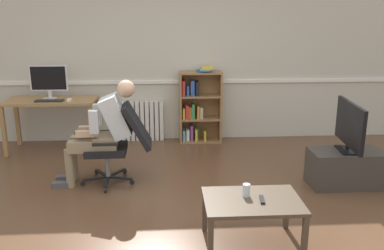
{
  "coord_description": "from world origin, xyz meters",
  "views": [
    {
      "loc": [
        -0.13,
        -3.68,
        1.95
      ],
      "look_at": [
        0.15,
        0.85,
        0.7
      ],
      "focal_mm": 38.12,
      "sensor_mm": 36.0,
      "label": 1
    }
  ],
  "objects_px": {
    "bookshelf": "(198,107)",
    "spare_remote": "(262,200)",
    "imac_monitor": "(49,79)",
    "office_chair": "(120,140)",
    "keyboard": "(49,101)",
    "coffee_table": "(252,205)",
    "computer_mouse": "(69,100)",
    "radiator": "(140,121)",
    "drinking_glass": "(246,190)",
    "tv_stand": "(345,168)",
    "person_seated": "(103,130)",
    "tv_screen": "(350,126)",
    "computer_desk": "(51,107)"
  },
  "relations": [
    {
      "from": "computer_mouse",
      "to": "computer_desk",
      "type": "bearing_deg",
      "value": 157.87
    },
    {
      "from": "bookshelf",
      "to": "office_chair",
      "type": "height_order",
      "value": "bookshelf"
    },
    {
      "from": "bookshelf",
      "to": "office_chair",
      "type": "xyz_separation_m",
      "value": [
        -1.02,
        -1.55,
        -0.03
      ]
    },
    {
      "from": "imac_monitor",
      "to": "drinking_glass",
      "type": "xyz_separation_m",
      "value": [
        2.36,
        -2.71,
        -0.55
      ]
    },
    {
      "from": "bookshelf",
      "to": "imac_monitor",
      "type": "bearing_deg",
      "value": -174.39
    },
    {
      "from": "tv_stand",
      "to": "computer_desk",
      "type": "bearing_deg",
      "value": 157.78
    },
    {
      "from": "keyboard",
      "to": "computer_mouse",
      "type": "distance_m",
      "value": 0.27
    },
    {
      "from": "bookshelf",
      "to": "person_seated",
      "type": "distance_m",
      "value": 1.97
    },
    {
      "from": "imac_monitor",
      "to": "tv_stand",
      "type": "relative_size",
      "value": 0.64
    },
    {
      "from": "office_chair",
      "to": "tv_screen",
      "type": "bearing_deg",
      "value": 82.99
    },
    {
      "from": "computer_mouse",
      "to": "spare_remote",
      "type": "height_order",
      "value": "computer_mouse"
    },
    {
      "from": "computer_desk",
      "to": "keyboard",
      "type": "relative_size",
      "value": 3.28
    },
    {
      "from": "keyboard",
      "to": "coffee_table",
      "type": "bearing_deg",
      "value": -47.41
    },
    {
      "from": "keyboard",
      "to": "computer_mouse",
      "type": "xyz_separation_m",
      "value": [
        0.27,
        0.02,
        0.01
      ]
    },
    {
      "from": "bookshelf",
      "to": "spare_remote",
      "type": "distance_m",
      "value": 3.04
    },
    {
      "from": "bookshelf",
      "to": "computer_desk",
      "type": "bearing_deg",
      "value": -172.29
    },
    {
      "from": "office_chair",
      "to": "tv_stand",
      "type": "bearing_deg",
      "value": 82.99
    },
    {
      "from": "keyboard",
      "to": "computer_mouse",
      "type": "bearing_deg",
      "value": 4.22
    },
    {
      "from": "computer_mouse",
      "to": "radiator",
      "type": "bearing_deg",
      "value": 28.45
    },
    {
      "from": "tv_stand",
      "to": "drinking_glass",
      "type": "distance_m",
      "value": 1.8
    },
    {
      "from": "drinking_glass",
      "to": "spare_remote",
      "type": "bearing_deg",
      "value": -38.9
    },
    {
      "from": "keyboard",
      "to": "radiator",
      "type": "distance_m",
      "value": 1.4
    },
    {
      "from": "radiator",
      "to": "person_seated",
      "type": "height_order",
      "value": "person_seated"
    },
    {
      "from": "bookshelf",
      "to": "tv_screen",
      "type": "distance_m",
      "value": 2.41
    },
    {
      "from": "imac_monitor",
      "to": "coffee_table",
      "type": "height_order",
      "value": "imac_monitor"
    },
    {
      "from": "office_chair",
      "to": "tv_screen",
      "type": "distance_m",
      "value": 2.63
    },
    {
      "from": "computer_mouse",
      "to": "radiator",
      "type": "distance_m",
      "value": 1.16
    },
    {
      "from": "imac_monitor",
      "to": "office_chair",
      "type": "distance_m",
      "value": 1.83
    },
    {
      "from": "drinking_glass",
      "to": "tv_screen",
      "type": "bearing_deg",
      "value": 38.78
    },
    {
      "from": "tv_stand",
      "to": "person_seated",
      "type": "bearing_deg",
      "value": 174.78
    },
    {
      "from": "imac_monitor",
      "to": "person_seated",
      "type": "bearing_deg",
      "value": -54.87
    },
    {
      "from": "keyboard",
      "to": "radiator",
      "type": "xyz_separation_m",
      "value": [
        1.21,
        0.53,
        -0.45
      ]
    },
    {
      "from": "keyboard",
      "to": "spare_remote",
      "type": "height_order",
      "value": "keyboard"
    },
    {
      "from": "bookshelf",
      "to": "computer_mouse",
      "type": "bearing_deg",
      "value": -167.47
    },
    {
      "from": "spare_remote",
      "to": "radiator",
      "type": "bearing_deg",
      "value": -61.66
    },
    {
      "from": "tv_stand",
      "to": "radiator",
      "type": "bearing_deg",
      "value": 142.46
    },
    {
      "from": "coffee_table",
      "to": "drinking_glass",
      "type": "xyz_separation_m",
      "value": [
        -0.04,
        0.07,
        0.11
      ]
    },
    {
      "from": "person_seated",
      "to": "coffee_table",
      "type": "height_order",
      "value": "person_seated"
    },
    {
      "from": "keyboard",
      "to": "office_chair",
      "type": "relative_size",
      "value": 0.41
    },
    {
      "from": "keyboard",
      "to": "drinking_glass",
      "type": "height_order",
      "value": "keyboard"
    },
    {
      "from": "tv_screen",
      "to": "computer_mouse",
      "type": "bearing_deg",
      "value": 72.92
    },
    {
      "from": "bookshelf",
      "to": "coffee_table",
      "type": "distance_m",
      "value": 3.01
    },
    {
      "from": "computer_mouse",
      "to": "coffee_table",
      "type": "distance_m",
      "value": 3.34
    },
    {
      "from": "bookshelf",
      "to": "coffee_table",
      "type": "xyz_separation_m",
      "value": [
        0.25,
        -2.99,
        -0.18
      ]
    },
    {
      "from": "tv_screen",
      "to": "computer_desk",
      "type": "bearing_deg",
      "value": 72.93
    },
    {
      "from": "tv_stand",
      "to": "tv_screen",
      "type": "distance_m",
      "value": 0.51
    },
    {
      "from": "person_seated",
      "to": "computer_mouse",
      "type": "bearing_deg",
      "value": -152.57
    },
    {
      "from": "computer_desk",
      "to": "person_seated",
      "type": "relative_size",
      "value": 1.04
    },
    {
      "from": "imac_monitor",
      "to": "tv_stand",
      "type": "height_order",
      "value": "imac_monitor"
    },
    {
      "from": "person_seated",
      "to": "tv_stand",
      "type": "distance_m",
      "value": 2.85
    }
  ]
}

